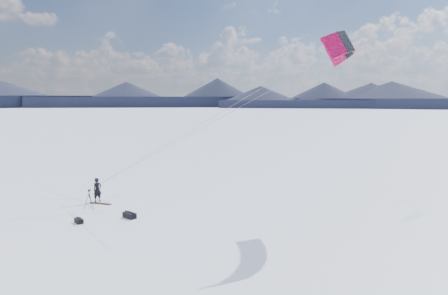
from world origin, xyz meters
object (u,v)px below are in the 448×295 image
Objects in this scene: tripod at (89,196)px; gear_bag_a at (130,215)px; snowkiter at (98,202)px; gear_bag_b at (79,221)px; snowboard at (100,204)px.

gear_bag_a is at bearing -5.42° from tripod.
snowkiter is 5.07m from gear_bag_b.
snowkiter is 1.01× the size of snowboard.
gear_bag_a is at bearing -32.10° from snowboard.
snowboard is 2.10× the size of gear_bag_b.
snowboard is at bearing -102.73° from snowkiter.
snowkiter is at bearing 140.17° from snowboard.
tripod reaches higher than snowboard.
gear_bag_b reaches higher than snowboard.
gear_bag_b is (-1.56, -2.33, -0.03)m from gear_bag_a.
gear_bag_b is at bearing -53.38° from tripod.
gear_bag_a reaches higher than gear_bag_b.
snowkiter is 2.07m from tripod.
snowkiter is 1.30× the size of tripod.
gear_bag_b is (2.58, -3.62, 0.12)m from snowboard.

